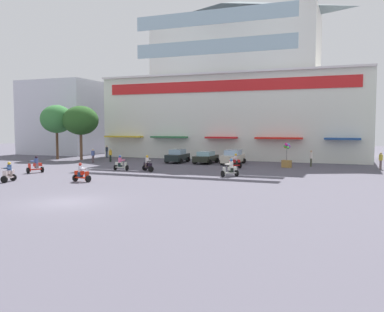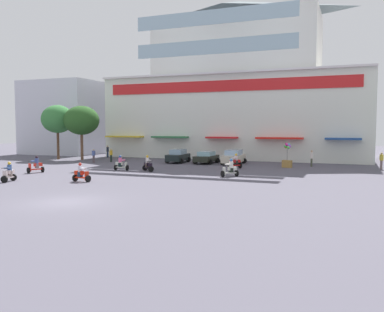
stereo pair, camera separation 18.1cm
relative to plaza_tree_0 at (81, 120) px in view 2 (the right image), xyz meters
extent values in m
plane|color=#514E5A|center=(16.75, -11.10, -4.94)|extent=(128.00, 128.00, 0.00)
cube|color=silver|center=(16.75, 11.44, 0.38)|extent=(34.31, 11.09, 10.64)
cube|color=silver|center=(16.75, 12.00, 9.76)|extent=(21.36, 9.98, 8.13)
pyramid|color=slate|center=(16.75, 12.00, 14.93)|extent=(21.79, 10.20, 2.22)
cube|color=red|center=(16.75, 5.84, 4.22)|extent=(31.57, 0.12, 1.36)
cube|color=silver|center=(16.75, 5.80, 5.82)|extent=(34.31, 0.70, 0.24)
cube|color=gold|center=(2.94, 5.35, -2.11)|extent=(5.43, 1.10, 0.20)
cube|color=#2A6B3D|center=(9.64, 5.35, -2.11)|extent=(4.87, 1.10, 0.20)
cube|color=red|center=(16.64, 5.35, -2.11)|extent=(3.91, 1.10, 0.20)
cube|color=red|center=(23.61, 5.35, -2.11)|extent=(5.44, 1.10, 0.20)
cube|color=navy|center=(30.60, 5.35, -2.11)|extent=(3.82, 1.10, 0.20)
cube|color=#99B7C6|center=(16.75, 1.42, 8.14)|extent=(18.80, 0.08, 1.63)
cube|color=#99B7C6|center=(16.75, 1.42, 11.39)|extent=(18.80, 0.08, 1.63)
cube|color=silver|center=(-9.74, 10.64, 0.55)|extent=(11.25, 11.81, 10.99)
cylinder|color=brown|center=(0.00, 0.00, -3.25)|extent=(0.34, 0.34, 3.38)
ellipsoid|color=#265220|center=(0.00, 0.00, 0.02)|extent=(4.51, 4.15, 3.61)
cylinder|color=brown|center=(-3.42, -0.31, -3.10)|extent=(0.32, 0.32, 3.68)
ellipsoid|color=#337237|center=(-3.42, -0.31, 0.19)|extent=(4.14, 3.92, 3.54)
cube|color=black|center=(12.78, 0.80, -4.31)|extent=(1.80, 3.99, 0.72)
cube|color=#8FAEC5|center=(12.78, 0.80, -3.66)|extent=(1.50, 2.02, 0.57)
cylinder|color=black|center=(11.91, 1.99, -4.64)|extent=(0.61, 0.19, 0.60)
cylinder|color=black|center=(13.57, 2.05, -4.64)|extent=(0.61, 0.19, 0.60)
cylinder|color=black|center=(11.99, -0.44, -4.64)|extent=(0.61, 0.19, 0.60)
cylinder|color=black|center=(13.66, -0.39, -4.64)|extent=(0.61, 0.19, 0.60)
cube|color=#242820|center=(16.20, 1.01, -4.35)|extent=(1.87, 3.97, 0.63)
cube|color=#8FBFCE|center=(16.20, 1.01, -3.81)|extent=(1.57, 2.00, 0.46)
cylinder|color=black|center=(15.35, 2.25, -4.64)|extent=(0.60, 0.18, 0.60)
cylinder|color=black|center=(17.11, 2.20, -4.64)|extent=(0.60, 0.18, 0.60)
cylinder|color=black|center=(15.28, -0.18, -4.64)|extent=(0.60, 0.18, 0.60)
cylinder|color=black|center=(17.04, -0.23, -4.64)|extent=(0.60, 0.18, 0.60)
cube|color=beige|center=(19.32, 1.21, -4.28)|extent=(1.90, 4.55, 0.77)
cube|color=#8FAED0|center=(19.32, 1.21, -3.62)|extent=(1.58, 2.29, 0.56)
cylinder|color=black|center=(18.40, 2.57, -4.64)|extent=(0.61, 0.18, 0.60)
cylinder|color=black|center=(20.16, 2.63, -4.64)|extent=(0.61, 0.18, 0.60)
cylinder|color=black|center=(18.49, -0.21, -4.64)|extent=(0.61, 0.18, 0.60)
cylinder|color=black|center=(20.25, -0.16, -4.64)|extent=(0.61, 0.18, 0.60)
cylinder|color=black|center=(21.57, -10.19, -4.68)|extent=(0.46, 0.48, 0.52)
cylinder|color=black|center=(22.53, -9.31, -4.68)|extent=(0.46, 0.48, 0.52)
cube|color=beige|center=(22.05, -9.75, -4.62)|extent=(1.03, 0.98, 0.10)
cube|color=beige|center=(22.23, -9.59, -4.27)|extent=(0.74, 0.71, 0.28)
cube|color=beige|center=(21.67, -10.10, -4.46)|extent=(0.32, 0.33, 0.66)
cylinder|color=black|center=(21.65, -10.12, -3.93)|extent=(0.38, 0.41, 0.04)
cube|color=black|center=(22.15, -9.66, -4.39)|extent=(0.42, 0.43, 0.36)
cylinder|color=silver|center=(22.15, -9.66, -3.93)|extent=(0.45, 0.45, 0.55)
sphere|color=#2E619F|center=(22.15, -9.66, -3.54)|extent=(0.25, 0.25, 0.25)
cube|color=silver|center=(21.94, -9.85, -3.90)|extent=(0.55, 0.55, 0.10)
cylinder|color=black|center=(14.27, -8.93, -4.68)|extent=(0.43, 0.50, 0.52)
cylinder|color=black|center=(13.22, -8.12, -4.68)|extent=(0.43, 0.50, 0.52)
cube|color=black|center=(13.75, -8.53, -4.62)|extent=(1.10, 0.94, 0.10)
cube|color=black|center=(13.56, -8.38, -4.28)|extent=(0.77, 0.69, 0.28)
cube|color=black|center=(14.17, -8.85, -4.47)|extent=(0.31, 0.34, 0.65)
cylinder|color=black|center=(14.19, -8.87, -3.94)|extent=(0.35, 0.43, 0.04)
cube|color=brown|center=(13.64, -8.45, -4.40)|extent=(0.42, 0.42, 0.36)
cylinder|color=silver|center=(13.64, -8.45, -3.94)|extent=(0.45, 0.45, 0.55)
sphere|color=gold|center=(13.64, -8.45, -3.56)|extent=(0.25, 0.25, 0.25)
cube|color=silver|center=(13.87, -8.62, -3.91)|extent=(0.56, 0.54, 0.10)
cylinder|color=black|center=(20.33, -3.71, -4.68)|extent=(0.50, 0.43, 0.52)
cylinder|color=black|center=(21.09, -2.71, -4.68)|extent=(0.50, 0.43, 0.52)
cube|color=red|center=(20.71, -3.21, -4.62)|extent=(0.89, 1.05, 0.10)
cube|color=red|center=(20.85, -3.03, -4.20)|extent=(0.66, 0.74, 0.28)
cube|color=red|center=(20.41, -3.61, -4.42)|extent=(0.34, 0.30, 0.72)
cylinder|color=black|center=(20.39, -3.63, -3.86)|extent=(0.44, 0.34, 0.04)
cube|color=black|center=(20.79, -3.11, -4.32)|extent=(0.42, 0.42, 0.36)
cylinder|color=silver|center=(20.79, -3.11, -3.90)|extent=(0.45, 0.45, 0.48)
sphere|color=gold|center=(20.79, -3.11, -3.55)|extent=(0.25, 0.25, 0.25)
cube|color=silver|center=(20.62, -3.33, -3.88)|extent=(0.54, 0.56, 0.10)
cylinder|color=black|center=(7.43, -19.46, -4.68)|extent=(0.54, 0.26, 0.52)
cylinder|color=black|center=(7.14, -18.29, -4.68)|extent=(0.54, 0.26, 0.52)
cube|color=beige|center=(7.28, -18.88, -4.62)|extent=(0.53, 1.10, 0.10)
cube|color=beige|center=(7.23, -18.67, -4.20)|extent=(0.45, 0.73, 0.28)
cube|color=beige|center=(7.40, -19.34, -4.42)|extent=(0.34, 0.21, 0.72)
cylinder|color=black|center=(7.40, -19.37, -3.86)|extent=(0.51, 0.16, 0.04)
cube|color=#72615B|center=(7.25, -18.76, -4.32)|extent=(0.38, 0.35, 0.36)
cylinder|color=#385588|center=(7.25, -18.76, -3.90)|extent=(0.39, 0.39, 0.48)
sphere|color=gold|center=(7.25, -18.76, -3.55)|extent=(0.25, 0.25, 0.25)
cube|color=#385588|center=(7.32, -19.02, -3.87)|extent=(0.44, 0.51, 0.10)
cylinder|color=black|center=(4.58, -14.00, -4.68)|extent=(0.53, 0.36, 0.52)
cylinder|color=black|center=(5.15, -12.84, -4.68)|extent=(0.53, 0.36, 0.52)
cube|color=red|center=(4.86, -13.42, -4.62)|extent=(0.75, 1.14, 0.10)
cube|color=red|center=(4.96, -13.21, -4.21)|extent=(0.59, 0.78, 0.28)
cube|color=red|center=(4.64, -13.88, -4.42)|extent=(0.35, 0.27, 0.71)
cylinder|color=black|center=(4.62, -13.90, -3.87)|extent=(0.48, 0.26, 0.04)
cube|color=slate|center=(4.92, -13.30, -4.33)|extent=(0.41, 0.39, 0.36)
cylinder|color=#415491|center=(4.92, -13.30, -3.89)|extent=(0.43, 0.43, 0.51)
sphere|color=black|center=(4.92, -13.30, -3.53)|extent=(0.25, 0.25, 0.25)
cube|color=#415491|center=(4.79, -13.56, -3.86)|extent=(0.50, 0.54, 0.10)
cylinder|color=black|center=(13.07, -16.92, -4.68)|extent=(0.19, 0.53, 0.52)
cylinder|color=black|center=(11.81, -16.81, -4.68)|extent=(0.19, 0.53, 0.52)
cube|color=red|center=(12.44, -16.86, -4.62)|extent=(1.14, 0.38, 0.10)
cube|color=red|center=(12.21, -16.84, -4.26)|extent=(0.73, 0.36, 0.28)
cube|color=red|center=(12.95, -16.91, -4.46)|extent=(0.17, 0.33, 0.66)
cylinder|color=black|center=(12.97, -16.91, -3.92)|extent=(0.08, 0.52, 0.04)
cube|color=#1B304A|center=(12.31, -16.85, -4.38)|extent=(0.31, 0.34, 0.36)
cylinder|color=silver|center=(12.31, -16.85, -3.96)|extent=(0.35, 0.35, 0.48)
sphere|color=red|center=(12.31, -16.85, -3.61)|extent=(0.25, 0.25, 0.25)
cube|color=silver|center=(12.59, -16.88, -3.94)|extent=(0.47, 0.38, 0.10)
cylinder|color=black|center=(11.66, -8.77, -4.68)|extent=(0.20, 0.53, 0.52)
cylinder|color=black|center=(10.47, -8.91, -4.68)|extent=(0.20, 0.53, 0.52)
cube|color=beige|center=(11.06, -8.84, -4.62)|extent=(1.08, 0.40, 0.10)
cube|color=beige|center=(10.85, -8.87, -4.28)|extent=(0.70, 0.38, 0.28)
cube|color=beige|center=(11.54, -8.79, -4.47)|extent=(0.18, 0.33, 0.65)
cylinder|color=black|center=(11.56, -8.78, -3.94)|extent=(0.10, 0.52, 0.04)
cube|color=black|center=(10.94, -8.86, -4.40)|extent=(0.32, 0.35, 0.36)
cylinder|color=pink|center=(10.94, -8.86, -3.97)|extent=(0.36, 0.36, 0.50)
sphere|color=#2F57A3|center=(10.94, -8.86, -3.61)|extent=(0.25, 0.25, 0.25)
cube|color=pink|center=(11.20, -8.82, -3.94)|extent=(0.48, 0.39, 0.10)
cylinder|color=#444836|center=(27.64, 1.59, -4.51)|extent=(0.26, 0.26, 0.85)
cylinder|color=silver|center=(27.64, 1.59, -3.77)|extent=(0.43, 0.43, 0.63)
sphere|color=tan|center=(27.64, 1.59, -3.35)|extent=(0.21, 0.21, 0.21)
cylinder|color=#735E5D|center=(34.24, 1.25, -4.50)|extent=(0.31, 0.31, 0.88)
cylinder|color=gold|center=(34.24, 1.25, -3.77)|extent=(0.50, 0.50, 0.58)
sphere|color=tan|center=(34.24, 1.25, -3.37)|extent=(0.23, 0.23, 0.23)
cylinder|color=#1A2443|center=(0.71, 4.67, -4.54)|extent=(0.28, 0.28, 0.80)
cylinder|color=#222A3A|center=(0.71, 4.67, -3.85)|extent=(0.45, 0.45, 0.58)
sphere|color=tan|center=(0.71, 4.67, -3.44)|extent=(0.23, 0.23, 0.23)
cylinder|color=#554549|center=(3.73, -2.86, -4.52)|extent=(0.29, 0.29, 0.84)
cylinder|color=#435590|center=(3.73, -2.86, -3.83)|extent=(0.46, 0.46, 0.54)
sphere|color=tan|center=(3.73, -2.86, -3.46)|extent=(0.20, 0.20, 0.20)
cylinder|color=black|center=(4.90, -1.02, -4.53)|extent=(0.24, 0.24, 0.81)
cylinder|color=gold|center=(4.90, -1.02, -3.86)|extent=(0.38, 0.38, 0.55)
sphere|color=tan|center=(4.90, -1.02, -3.48)|extent=(0.21, 0.21, 0.21)
cube|color=#A2793C|center=(25.39, -0.29, -4.56)|extent=(1.03, 0.82, 0.75)
cylinder|color=#4C4C4C|center=(25.39, -0.29, -3.59)|extent=(0.04, 0.04, 1.20)
sphere|color=purple|center=(25.55, -0.28, -2.78)|extent=(0.39, 0.39, 0.39)
sphere|color=#39A2D4|center=(25.51, -0.11, -2.63)|extent=(0.33, 0.33, 0.33)
sphere|color=#3BA2DE|center=(25.37, -0.07, -2.80)|extent=(0.28, 0.28, 0.28)
sphere|color=yellow|center=(25.26, -0.24, -2.82)|extent=(0.35, 0.35, 0.35)
sphere|color=#46C44D|center=(25.24, -0.33, -2.73)|extent=(0.34, 0.34, 0.34)
sphere|color=#E22E94|center=(25.33, -0.44, -2.57)|extent=(0.32, 0.32, 0.32)
sphere|color=#53C550|center=(25.53, -0.50, -2.88)|extent=(0.31, 0.31, 0.31)
camera|label=1|loc=(31.33, -42.46, -0.74)|focal=38.12mm
camera|label=2|loc=(31.50, -42.39, -0.74)|focal=38.12mm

